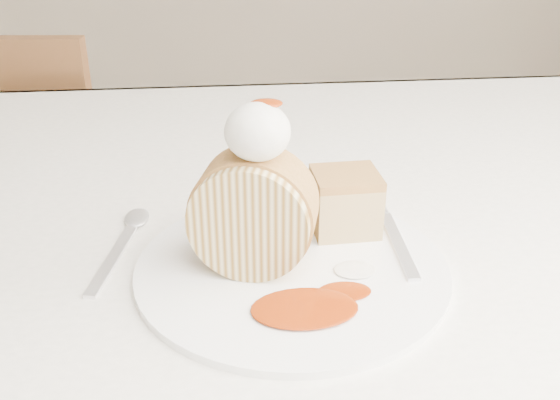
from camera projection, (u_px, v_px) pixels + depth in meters
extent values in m
cube|color=white|center=(263.00, 209.00, 0.74)|extent=(1.40, 0.90, 0.04)
cube|color=white|center=(246.00, 157.00, 1.18)|extent=(1.40, 0.01, 0.28)
cylinder|color=brown|center=(550.00, 273.00, 1.29)|extent=(0.06, 0.06, 0.71)
cube|color=brown|center=(45.00, 206.00, 1.46)|extent=(0.43, 0.43, 0.04)
cylinder|color=brown|center=(140.00, 245.00, 1.71)|extent=(0.03, 0.03, 0.38)
cylinder|color=brown|center=(17.00, 246.00, 1.70)|extent=(0.03, 0.03, 0.38)
cylinder|color=brown|center=(111.00, 322.00, 1.41)|extent=(0.03, 0.03, 0.38)
cylinder|color=white|center=(292.00, 268.00, 0.58)|extent=(0.30, 0.30, 0.01)
cylinder|color=beige|center=(253.00, 214.00, 0.55)|extent=(0.12, 0.08, 0.11)
cube|color=#A97040|center=(345.00, 205.00, 0.62)|extent=(0.07, 0.06, 0.05)
ellipsoid|color=white|center=(258.00, 132.00, 0.51)|extent=(0.06, 0.06, 0.05)
ellipsoid|color=#872605|center=(266.00, 96.00, 0.51)|extent=(0.03, 0.02, 0.01)
cube|color=silver|center=(398.00, 245.00, 0.60)|extent=(0.03, 0.17, 0.00)
cube|color=silver|center=(112.00, 259.00, 0.59)|extent=(0.05, 0.15, 0.00)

